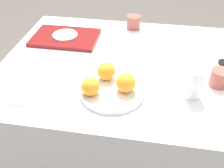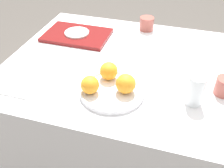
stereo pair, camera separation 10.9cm
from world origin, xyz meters
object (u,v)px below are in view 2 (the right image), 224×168
at_px(fruit_platter, 112,91).
at_px(orange_2, 109,71).
at_px(orange_0, 125,84).
at_px(water_glass, 195,90).
at_px(serving_tray, 77,35).
at_px(napkin, 19,89).
at_px(cup_0, 147,24).
at_px(orange_1, 90,85).
at_px(side_plate, 77,33).

height_order(fruit_platter, orange_2, orange_2).
bearing_deg(orange_0, water_glass, 6.23).
bearing_deg(serving_tray, orange_2, -49.65).
distance_m(orange_2, napkin, 0.40).
xyz_separation_m(orange_2, serving_tray, (-0.31, 0.36, -0.05)).
xyz_separation_m(water_glass, cup_0, (-0.31, 0.61, -0.02)).
xyz_separation_m(orange_1, side_plate, (-0.26, 0.48, -0.03)).
height_order(orange_0, side_plate, orange_0).
height_order(water_glass, serving_tray, water_glass).
height_order(serving_tray, cup_0, cup_0).
bearing_deg(serving_tray, cup_0, 29.06).
height_order(orange_0, serving_tray, orange_0).
height_order(fruit_platter, cup_0, cup_0).
distance_m(water_glass, cup_0, 0.68).
bearing_deg(water_glass, cup_0, 116.91).
bearing_deg(napkin, serving_tray, 84.51).
distance_m(orange_1, orange_2, 0.12).
bearing_deg(orange_1, serving_tray, 118.72).
bearing_deg(napkin, fruit_platter, 12.98).
relative_size(orange_1, cup_0, 0.91).
relative_size(fruit_platter, serving_tray, 0.75).
relative_size(fruit_platter, side_plate, 1.96).
bearing_deg(cup_0, orange_1, -99.03).
bearing_deg(serving_tray, side_plate, -90.00).
xyz_separation_m(orange_1, serving_tray, (-0.26, 0.48, -0.04)).
distance_m(orange_0, water_glass, 0.28).
bearing_deg(serving_tray, orange_1, -61.28).
distance_m(water_glass, side_plate, 0.79).
height_order(water_glass, napkin, water_glass).
bearing_deg(cup_0, orange_2, -96.40).
relative_size(water_glass, side_plate, 0.91).
distance_m(orange_1, side_plate, 0.55).
bearing_deg(water_glass, side_plate, 149.40).
height_order(orange_2, cup_0, orange_2).
xyz_separation_m(orange_1, cup_0, (0.11, 0.68, -0.02)).
distance_m(orange_1, serving_tray, 0.55).
relative_size(orange_1, orange_2, 0.96).
relative_size(fruit_platter, orange_0, 3.34).
relative_size(orange_1, napkin, 0.56).
relative_size(orange_2, cup_0, 0.95).
xyz_separation_m(water_glass, serving_tray, (-0.68, 0.40, -0.05)).
distance_m(fruit_platter, side_plate, 0.56).
xyz_separation_m(fruit_platter, serving_tray, (-0.35, 0.44, -0.00)).
bearing_deg(fruit_platter, orange_1, -155.62).
bearing_deg(side_plate, water_glass, -30.60).
bearing_deg(cup_0, water_glass, -63.09).
xyz_separation_m(fruit_platter, napkin, (-0.40, -0.09, -0.01)).
relative_size(orange_2, serving_tray, 0.22).
distance_m(fruit_platter, napkin, 0.41).
bearing_deg(orange_2, orange_1, -111.10).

